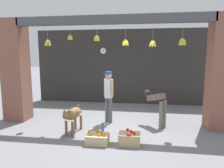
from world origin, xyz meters
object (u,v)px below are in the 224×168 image
object	(u,v)px
wall_clock	(103,51)
fruit_crate_apples	(129,138)
water_bottle	(103,128)
dog	(73,115)
fruit_crate_oranges	(98,138)
worker_stooping	(157,103)
shopkeeper	(109,93)

from	to	relation	value
wall_clock	fruit_crate_apples	bearing A→B (deg)	-71.25
fruit_crate_apples	water_bottle	size ratio (longest dim) A/B	2.08
dog	fruit_crate_oranges	xyz separation A→B (m)	(0.79, -0.54, -0.39)
wall_clock	worker_stooping	bearing A→B (deg)	-51.93
shopkeeper	water_bottle	distance (m)	1.14
shopkeeper	fruit_crate_oranges	xyz separation A→B (m)	(-0.02, -1.55, -0.82)
water_bottle	wall_clock	distance (m)	4.10
dog	worker_stooping	xyz separation A→B (m)	(2.29, 0.91, 0.17)
water_bottle	wall_clock	xyz separation A→B (m)	(-0.62, 3.41, 2.19)
dog	fruit_crate_apples	xyz separation A→B (m)	(1.55, -0.48, -0.37)
fruit_crate_apples	wall_clock	size ratio (longest dim) A/B	1.88
fruit_crate_oranges	shopkeeper	bearing A→B (deg)	89.20
dog	fruit_crate_oranges	size ratio (longest dim) A/B	2.04
water_bottle	wall_clock	size ratio (longest dim) A/B	0.90
dog	fruit_crate_apples	size ratio (longest dim) A/B	2.12
shopkeeper	water_bottle	world-z (taller)	shopkeeper
fruit_crate_apples	wall_clock	world-z (taller)	wall_clock
shopkeeper	fruit_crate_apples	xyz separation A→B (m)	(0.74, -1.49, -0.80)
dog	fruit_crate_oranges	distance (m)	1.04
worker_stooping	water_bottle	world-z (taller)	worker_stooping
worker_stooping	water_bottle	distance (m)	1.76
water_bottle	fruit_crate_apples	bearing A→B (deg)	-42.05
fruit_crate_oranges	water_bottle	xyz separation A→B (m)	(-0.02, 0.77, -0.01)
shopkeeper	worker_stooping	distance (m)	1.50
shopkeeper	fruit_crate_apples	size ratio (longest dim) A/B	3.18
worker_stooping	wall_clock	xyz separation A→B (m)	(-2.13, 2.72, 1.61)
dog	fruit_crate_oranges	world-z (taller)	dog
dog	shopkeeper	size ratio (longest dim) A/B	0.67
dog	fruit_crate_apples	distance (m)	1.67
shopkeeper	worker_stooping	world-z (taller)	shopkeeper
dog	wall_clock	xyz separation A→B (m)	(0.16, 3.64, 1.78)
worker_stooping	fruit_crate_oranges	xyz separation A→B (m)	(-1.50, -1.45, -0.57)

